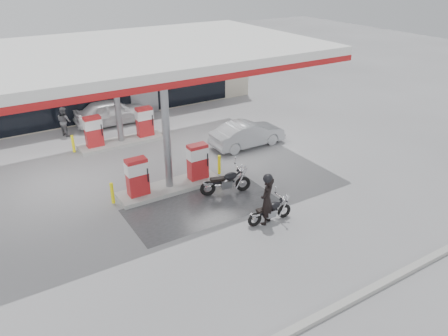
# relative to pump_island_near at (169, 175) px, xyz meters

# --- Properties ---
(ground) EXTENTS (90.00, 90.00, 0.00)m
(ground) POSITION_rel_pump_island_near_xyz_m (0.00, -2.00, -0.71)
(ground) COLOR gray
(ground) RESTS_ON ground
(wet_patch) EXTENTS (6.00, 3.00, 0.00)m
(wet_patch) POSITION_rel_pump_island_near_xyz_m (0.50, -2.00, -0.71)
(wet_patch) COLOR #4C4C4F
(wet_patch) RESTS_ON ground
(drain_cover) EXTENTS (0.70, 0.70, 0.01)m
(drain_cover) POSITION_rel_pump_island_near_xyz_m (2.00, -4.00, -0.71)
(drain_cover) COLOR #38383A
(drain_cover) RESTS_ON ground
(kerb) EXTENTS (28.00, 0.25, 0.15)m
(kerb) POSITION_rel_pump_island_near_xyz_m (0.00, -9.00, -0.64)
(kerb) COLOR gray
(kerb) RESTS_ON ground
(store_building) EXTENTS (22.00, 8.22, 4.00)m
(store_building) POSITION_rel_pump_island_near_xyz_m (0.01, 13.94, 1.30)
(store_building) COLOR beige
(store_building) RESTS_ON ground
(canopy) EXTENTS (16.00, 10.02, 5.51)m
(canopy) POSITION_rel_pump_island_near_xyz_m (0.00, 3.00, 4.56)
(canopy) COLOR silver
(canopy) RESTS_ON ground
(pump_island_near) EXTENTS (5.14, 1.30, 1.78)m
(pump_island_near) POSITION_rel_pump_island_near_xyz_m (0.00, 0.00, 0.00)
(pump_island_near) COLOR #9E9E99
(pump_island_near) RESTS_ON ground
(pump_island_far) EXTENTS (5.14, 1.30, 1.78)m
(pump_island_far) POSITION_rel_pump_island_near_xyz_m (0.00, 6.00, 0.00)
(pump_island_far) COLOR #9E9E99
(pump_island_far) RESTS_ON ground
(main_motorcycle) EXTENTS (1.89, 0.72, 0.97)m
(main_motorcycle) POSITION_rel_pump_island_near_xyz_m (2.14, -4.32, -0.28)
(main_motorcycle) COLOR black
(main_motorcycle) RESTS_ON ground
(biker_main) EXTENTS (0.84, 0.76, 1.93)m
(biker_main) POSITION_rel_pump_island_near_xyz_m (1.95, -4.30, 0.26)
(biker_main) COLOR black
(biker_main) RESTS_ON ground
(parked_motorcycle) EXTENTS (2.17, 1.03, 1.14)m
(parked_motorcycle) POSITION_rel_pump_island_near_xyz_m (1.91, -1.57, -0.21)
(parked_motorcycle) COLOR black
(parked_motorcycle) RESTS_ON ground
(sedan_white) EXTENTS (4.46, 1.89, 1.50)m
(sedan_white) POSITION_rel_pump_island_near_xyz_m (0.66, 9.20, 0.04)
(sedan_white) COLOR white
(sedan_white) RESTS_ON ground
(attendant) EXTENTS (0.87, 0.97, 1.65)m
(attendant) POSITION_rel_pump_island_near_xyz_m (-2.22, 8.80, 0.11)
(attendant) COLOR #515156
(attendant) RESTS_ON ground
(hatchback_silver) EXTENTS (4.05, 1.42, 1.33)m
(hatchback_silver) POSITION_rel_pump_island_near_xyz_m (5.57, 2.20, -0.04)
(hatchback_silver) COLOR #A5A8AD
(hatchback_silver) RESTS_ON ground
(parked_car_right) EXTENTS (4.65, 2.44, 1.25)m
(parked_car_right) POSITION_rel_pump_island_near_xyz_m (5.19, 12.00, -0.09)
(parked_car_right) COLOR #53121A
(parked_car_right) RESTS_ON ground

